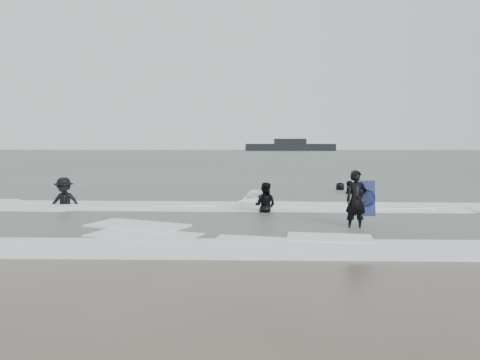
{
  "coord_description": "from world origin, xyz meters",
  "views": [
    {
      "loc": [
        0.68,
        -10.64,
        2.32
      ],
      "look_at": [
        0.0,
        5.0,
        1.1
      ],
      "focal_mm": 35.0,
      "sensor_mm": 36.0,
      "label": 1
    }
  ],
  "objects_px": {
    "surfer_right_far": "(340,191)",
    "vessel_horizon": "(290,146)",
    "surfer_wading": "(265,213)",
    "surfer_centre": "(356,230)",
    "surfer_breaker": "(64,207)",
    "surfer_right_near": "(350,194)"
  },
  "relations": [
    {
      "from": "surfer_wading",
      "to": "vessel_horizon",
      "type": "relative_size",
      "value": 0.06
    },
    {
      "from": "surfer_breaker",
      "to": "surfer_right_near",
      "type": "relative_size",
      "value": 1.08
    },
    {
      "from": "surfer_wading",
      "to": "surfer_right_near",
      "type": "distance_m",
      "value": 7.18
    },
    {
      "from": "surfer_wading",
      "to": "surfer_centre",
      "type": "bearing_deg",
      "value": 150.03
    },
    {
      "from": "surfer_right_near",
      "to": "surfer_breaker",
      "type": "bearing_deg",
      "value": -32.94
    },
    {
      "from": "surfer_centre",
      "to": "surfer_wading",
      "type": "xyz_separation_m",
      "value": [
        -2.42,
        2.92,
        0.0
      ]
    },
    {
      "from": "surfer_wading",
      "to": "vessel_horizon",
      "type": "bearing_deg",
      "value": -73.56
    },
    {
      "from": "surfer_right_near",
      "to": "surfer_right_far",
      "type": "bearing_deg",
      "value": -138.8
    },
    {
      "from": "surfer_centre",
      "to": "surfer_breaker",
      "type": "distance_m",
      "value": 10.7
    },
    {
      "from": "surfer_centre",
      "to": "vessel_horizon",
      "type": "xyz_separation_m",
      "value": [
        6.83,
        136.15,
        1.43
      ]
    },
    {
      "from": "surfer_centre",
      "to": "surfer_right_far",
      "type": "distance_m",
      "value": 10.59
    },
    {
      "from": "surfer_right_near",
      "to": "vessel_horizon",
      "type": "bearing_deg",
      "value": -147.59
    },
    {
      "from": "surfer_breaker",
      "to": "surfer_right_near",
      "type": "xyz_separation_m",
      "value": [
        11.34,
        4.64,
        0.0
      ]
    },
    {
      "from": "surfer_breaker",
      "to": "surfer_right_near",
      "type": "bearing_deg",
      "value": 20.76
    },
    {
      "from": "surfer_centre",
      "to": "surfer_wading",
      "type": "distance_m",
      "value": 3.79
    },
    {
      "from": "surfer_centre",
      "to": "surfer_right_near",
      "type": "distance_m",
      "value": 9.05
    },
    {
      "from": "surfer_right_far",
      "to": "vessel_horizon",
      "type": "distance_m",
      "value": 125.78
    },
    {
      "from": "surfer_breaker",
      "to": "vessel_horizon",
      "type": "xyz_separation_m",
      "value": [
        16.64,
        131.88,
        1.43
      ]
    },
    {
      "from": "surfer_right_near",
      "to": "surfer_right_far",
      "type": "xyz_separation_m",
      "value": [
        -0.18,
        1.58,
        0.0
      ]
    },
    {
      "from": "surfer_breaker",
      "to": "surfer_right_far",
      "type": "xyz_separation_m",
      "value": [
        11.17,
        6.22,
        0.0
      ]
    },
    {
      "from": "surfer_breaker",
      "to": "surfer_centre",
      "type": "bearing_deg",
      "value": -25.06
    },
    {
      "from": "surfer_breaker",
      "to": "vessel_horizon",
      "type": "height_order",
      "value": "vessel_horizon"
    }
  ]
}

